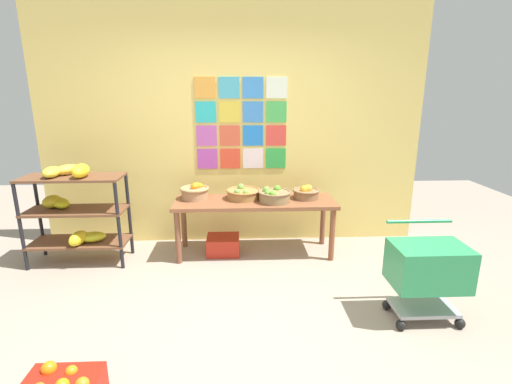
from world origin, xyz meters
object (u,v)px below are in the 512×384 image
Objects in this scene: banana_shelf_unit at (73,206)px; fruit_basket_left at (306,193)px; fruit_basket_back_left at (274,195)px; shopping_cart at (428,269)px; fruit_basket_back_right at (195,192)px; produce_crate_under_table at (223,245)px; fruit_basket_centre at (243,193)px; display_table at (255,207)px.

fruit_basket_left is at bearing 4.41° from banana_shelf_unit.
fruit_basket_back_left is (2.12, 0.08, 0.06)m from banana_shelf_unit.
fruit_basket_back_right is at bearing 147.72° from shopping_cart.
fruit_basket_left reaches higher than produce_crate_under_table.
fruit_basket_back_left is 1.70m from shopping_cart.
fruit_basket_centre is 0.49× the size of shopping_cart.
fruit_basket_left is (0.58, 0.05, 0.14)m from display_table.
fruit_basket_left is 1.11m from produce_crate_under_table.
fruit_basket_centre is 0.54m from fruit_basket_back_right.
fruit_basket_back_left reaches higher than display_table.
display_table is 0.60m from fruit_basket_left.
produce_crate_under_table is 2.17m from shopping_cart.
fruit_basket_left is (0.71, -0.02, 0.01)m from fruit_basket_centre.
display_table is at bearing -8.45° from fruit_basket_back_right.
fruit_basket_back_right is (-0.87, 0.16, 0.01)m from fruit_basket_back_left.
fruit_basket_left reaches higher than shopping_cart.
banana_shelf_unit reaches higher than fruit_basket_back_right.
shopping_cart is (1.43, -1.41, -0.25)m from fruit_basket_centre.
produce_crate_under_table is at bearing -177.10° from fruit_basket_left.
shopping_cart is at bearing -49.43° from fruit_basket_back_left.
shopping_cart is (3.21, -1.20, -0.19)m from banana_shelf_unit.
fruit_basket_back_right is (-0.54, 0.03, 0.02)m from fruit_basket_centre.
shopping_cart is (1.30, -1.34, -0.11)m from display_table.
fruit_basket_centre reaches higher than produce_crate_under_table.
shopping_cart reaches higher than display_table.
fruit_basket_left is at bearing 5.31° from display_table.
display_table is 0.69m from fruit_basket_back_right.
shopping_cart is at bearing -36.17° from fruit_basket_back_right.
display_table is at bearing -30.00° from fruit_basket_centre.
fruit_basket_centre is 2.03m from shopping_cart.
fruit_basket_centre is (-0.34, 0.14, -0.01)m from fruit_basket_back_left.
fruit_basket_left is at bearing -1.55° from fruit_basket_centre.
display_table is at bearing -0.98° from produce_crate_under_table.
fruit_basket_back_right is 1.08× the size of fruit_basket_left.
shopping_cart is at bearing -20.53° from banana_shelf_unit.
display_table is 2.29× the size of shopping_cart.
fruit_basket_back_left is at bearing -10.45° from fruit_basket_back_right.
fruit_basket_back_right is (-0.67, 0.10, 0.15)m from display_table.
fruit_basket_back_left is 1.10× the size of fruit_basket_back_right.
banana_shelf_unit is at bearing -175.87° from display_table.
shopping_cart is at bearing -44.67° from fruit_basket_centre.
fruit_basket_back_left is 0.93× the size of fruit_basket_centre.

